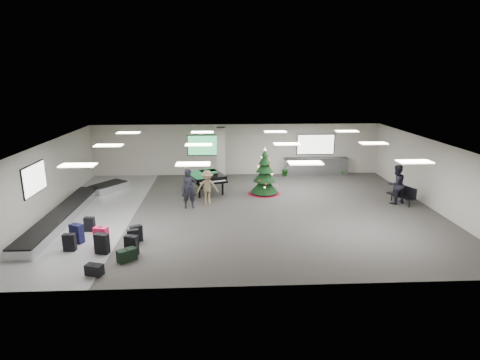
{
  "coord_description": "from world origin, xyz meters",
  "views": [
    {
      "loc": [
        -1.02,
        -17.87,
        6.21
      ],
      "look_at": [
        -0.1,
        1.0,
        1.21
      ],
      "focal_mm": 30.0,
      "sensor_mm": 36.0,
      "label": 1
    }
  ],
  "objects_px": {
    "baggage_carousel": "(73,209)",
    "grand_piano": "(206,177)",
    "bench": "(403,194)",
    "potted_plant_right": "(342,169)",
    "traveler_a": "(189,189)",
    "potted_plant_left": "(285,169)",
    "pink_suitcase": "(101,237)",
    "traveler_bench": "(396,184)",
    "service_counter": "(316,166)",
    "traveler_b": "(207,187)",
    "christmas_tree": "(264,178)"
  },
  "relations": [
    {
      "from": "bench",
      "to": "traveler_b",
      "type": "height_order",
      "value": "traveler_b"
    },
    {
      "from": "traveler_b",
      "to": "traveler_bench",
      "type": "xyz_separation_m",
      "value": [
        9.26,
        -0.43,
        0.14
      ]
    },
    {
      "from": "service_counter",
      "to": "traveler_b",
      "type": "xyz_separation_m",
      "value": [
        -6.7,
        -5.56,
        0.29
      ]
    },
    {
      "from": "pink_suitcase",
      "to": "traveler_b",
      "type": "distance_m",
      "value": 6.29
    },
    {
      "from": "service_counter",
      "to": "potted_plant_left",
      "type": "xyz_separation_m",
      "value": [
        -1.98,
        -0.22,
        -0.09
      ]
    },
    {
      "from": "pink_suitcase",
      "to": "baggage_carousel",
      "type": "bearing_deg",
      "value": 137.89
    },
    {
      "from": "traveler_b",
      "to": "traveler_bench",
      "type": "bearing_deg",
      "value": -10.54
    },
    {
      "from": "baggage_carousel",
      "to": "potted_plant_right",
      "type": "distance_m",
      "value": 15.91
    },
    {
      "from": "traveler_a",
      "to": "potted_plant_right",
      "type": "distance_m",
      "value": 11.0
    },
    {
      "from": "grand_piano",
      "to": "traveler_a",
      "type": "height_order",
      "value": "traveler_a"
    },
    {
      "from": "pink_suitcase",
      "to": "traveler_bench",
      "type": "bearing_deg",
      "value": 35.47
    },
    {
      "from": "traveler_a",
      "to": "traveler_b",
      "type": "bearing_deg",
      "value": 25.93
    },
    {
      "from": "traveler_a",
      "to": "potted_plant_left",
      "type": "relative_size",
      "value": 2.08
    },
    {
      "from": "bench",
      "to": "potted_plant_right",
      "type": "height_order",
      "value": "bench"
    },
    {
      "from": "baggage_carousel",
      "to": "grand_piano",
      "type": "bearing_deg",
      "value": 26.52
    },
    {
      "from": "grand_piano",
      "to": "potted_plant_right",
      "type": "relative_size",
      "value": 3.62
    },
    {
      "from": "grand_piano",
      "to": "potted_plant_left",
      "type": "height_order",
      "value": "grand_piano"
    },
    {
      "from": "traveler_a",
      "to": "grand_piano",
      "type": "bearing_deg",
      "value": 63.39
    },
    {
      "from": "christmas_tree",
      "to": "grand_piano",
      "type": "xyz_separation_m",
      "value": [
        -3.09,
        0.27,
        0.01
      ]
    },
    {
      "from": "baggage_carousel",
      "to": "grand_piano",
      "type": "height_order",
      "value": "grand_piano"
    },
    {
      "from": "service_counter",
      "to": "grand_piano",
      "type": "xyz_separation_m",
      "value": [
        -6.8,
        -3.72,
        0.32
      ]
    },
    {
      "from": "traveler_b",
      "to": "potted_plant_left",
      "type": "bearing_deg",
      "value": 40.64
    },
    {
      "from": "bench",
      "to": "potted_plant_left",
      "type": "height_order",
      "value": "bench"
    },
    {
      "from": "service_counter",
      "to": "grand_piano",
      "type": "relative_size",
      "value": 1.57
    },
    {
      "from": "baggage_carousel",
      "to": "pink_suitcase",
      "type": "bearing_deg",
      "value": -58.17
    },
    {
      "from": "traveler_b",
      "to": "potted_plant_left",
      "type": "distance_m",
      "value": 7.13
    },
    {
      "from": "christmas_tree",
      "to": "potted_plant_left",
      "type": "height_order",
      "value": "christmas_tree"
    },
    {
      "from": "bench",
      "to": "potted_plant_right",
      "type": "xyz_separation_m",
      "value": [
        -1.26,
        5.94,
        -0.16
      ]
    },
    {
      "from": "baggage_carousel",
      "to": "potted_plant_left",
      "type": "xyz_separation_m",
      "value": [
        10.86,
        6.51,
        0.24
      ]
    },
    {
      "from": "christmas_tree",
      "to": "traveler_a",
      "type": "distance_m",
      "value": 4.41
    },
    {
      "from": "traveler_b",
      "to": "pink_suitcase",
      "type": "bearing_deg",
      "value": -134.65
    },
    {
      "from": "grand_piano",
      "to": "traveler_bench",
      "type": "relative_size",
      "value": 1.32
    },
    {
      "from": "grand_piano",
      "to": "traveler_b",
      "type": "distance_m",
      "value": 1.84
    },
    {
      "from": "pink_suitcase",
      "to": "grand_piano",
      "type": "relative_size",
      "value": 0.31
    },
    {
      "from": "baggage_carousel",
      "to": "christmas_tree",
      "type": "xyz_separation_m",
      "value": [
        9.13,
        2.75,
        0.65
      ]
    },
    {
      "from": "potted_plant_left",
      "to": "potted_plant_right",
      "type": "bearing_deg",
      "value": 1.18
    },
    {
      "from": "baggage_carousel",
      "to": "traveler_a",
      "type": "xyz_separation_m",
      "value": [
        5.29,
        0.57,
        0.74
      ]
    },
    {
      "from": "service_counter",
      "to": "christmas_tree",
      "type": "height_order",
      "value": "christmas_tree"
    },
    {
      "from": "traveler_b",
      "to": "potted_plant_right",
      "type": "height_order",
      "value": "traveler_b"
    },
    {
      "from": "bench",
      "to": "traveler_bench",
      "type": "relative_size",
      "value": 0.78
    },
    {
      "from": "christmas_tree",
      "to": "grand_piano",
      "type": "relative_size",
      "value": 0.97
    },
    {
      "from": "potted_plant_left",
      "to": "service_counter",
      "type": "bearing_deg",
      "value": 6.49
    },
    {
      "from": "bench",
      "to": "traveler_a",
      "type": "height_order",
      "value": "traveler_a"
    },
    {
      "from": "pink_suitcase",
      "to": "potted_plant_right",
      "type": "relative_size",
      "value": 1.14
    },
    {
      "from": "traveler_a",
      "to": "traveler_bench",
      "type": "height_order",
      "value": "traveler_bench"
    },
    {
      "from": "christmas_tree",
      "to": "grand_piano",
      "type": "bearing_deg",
      "value": 175.04
    },
    {
      "from": "grand_piano",
      "to": "traveler_b",
      "type": "relative_size",
      "value": 1.53
    },
    {
      "from": "pink_suitcase",
      "to": "traveler_b",
      "type": "relative_size",
      "value": 0.48
    },
    {
      "from": "traveler_b",
      "to": "traveler_bench",
      "type": "height_order",
      "value": "traveler_bench"
    },
    {
      "from": "baggage_carousel",
      "to": "pink_suitcase",
      "type": "relative_size",
      "value": 11.97
    }
  ]
}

